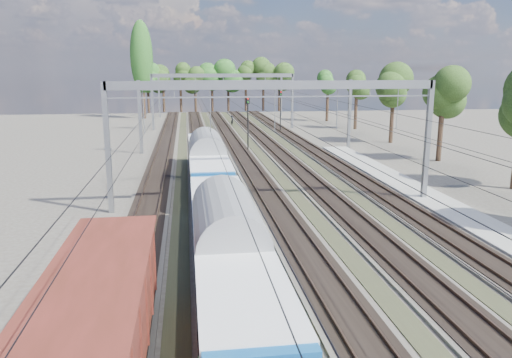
{
  "coord_description": "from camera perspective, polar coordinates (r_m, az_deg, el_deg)",
  "views": [
    {
      "loc": [
        -6.14,
        -4.52,
        9.83
      ],
      "look_at": [
        -1.78,
        26.78,
        2.8
      ],
      "focal_mm": 35.0,
      "sensor_mm": 36.0,
      "label": 1
    }
  ],
  "objects": [
    {
      "name": "track_bed",
      "position": [
        50.84,
        -0.85,
        1.5
      ],
      "size": [
        21.0,
        130.0,
        0.34
      ],
      "color": "#47423A",
      "rests_on": "ground"
    },
    {
      "name": "catenary",
      "position": [
        57.68,
        -1.49,
        9.12
      ],
      "size": [
        25.65,
        130.0,
        9.0
      ],
      "color": "gray",
      "rests_on": "ground"
    },
    {
      "name": "tree_belt",
      "position": [
        96.78,
        -0.57,
        11.31
      ],
      "size": [
        39.88,
        99.07,
        11.46
      ],
      "color": "black",
      "rests_on": "ground"
    },
    {
      "name": "poplar",
      "position": [
        102.88,
        -12.95,
        13.38
      ],
      "size": [
        4.4,
        4.4,
        19.04
      ],
      "color": "black",
      "rests_on": "ground"
    },
    {
      "name": "emu_train",
      "position": [
        21.76,
        -3.18,
        -6.85
      ],
      "size": [
        3.04,
        64.19,
        4.44
      ],
      "color": "black",
      "rests_on": "ground"
    },
    {
      "name": "freight_boxcar",
      "position": [
        15.16,
        -18.62,
        -18.0
      ],
      "size": [
        3.01,
        14.54,
        3.75
      ],
      "color": "black",
      "rests_on": "ground"
    },
    {
      "name": "worker",
      "position": [
        88.34,
        -2.74,
        6.71
      ],
      "size": [
        0.51,
        0.7,
        1.77
      ],
      "primitive_type": "imported",
      "rotation": [
        0.0,
        0.0,
        1.72
      ],
      "color": "black",
      "rests_on": "ground"
    },
    {
      "name": "signal_near",
      "position": [
        60.23,
        -0.93,
        7.08
      ],
      "size": [
        0.46,
        0.43,
        6.48
      ],
      "rotation": [
        0.0,
        0.0,
        0.41
      ],
      "color": "black",
      "rests_on": "ground"
    },
    {
      "name": "signal_far",
      "position": [
        77.84,
        2.82,
        8.29
      ],
      "size": [
        0.46,
        0.43,
        6.47
      ],
      "rotation": [
        0.0,
        0.0,
        0.4
      ],
      "color": "black",
      "rests_on": "ground"
    }
  ]
}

